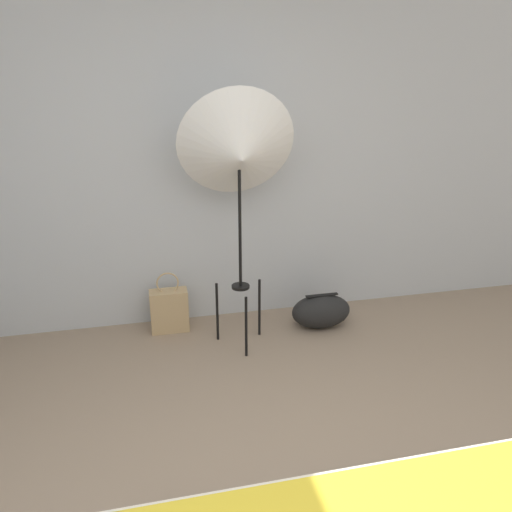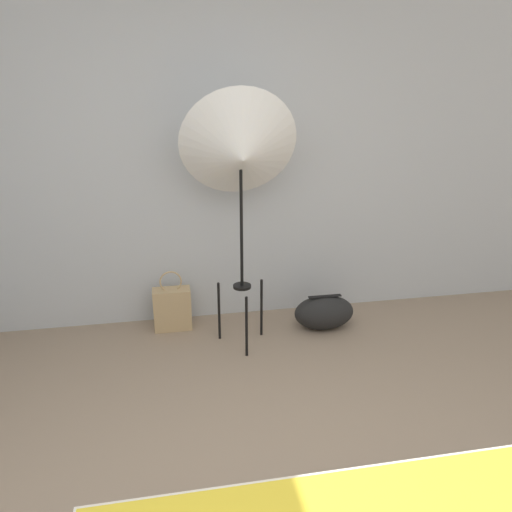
{
  "view_description": "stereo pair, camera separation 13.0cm",
  "coord_description": "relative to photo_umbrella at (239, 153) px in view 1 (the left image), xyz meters",
  "views": [
    {
      "loc": [
        -0.38,
        -1.2,
        1.9
      ],
      "look_at": [
        0.31,
        1.78,
        0.78
      ],
      "focal_mm": 35.0,
      "sensor_mm": 36.0,
      "label": 1
    },
    {
      "loc": [
        -0.25,
        -1.23,
        1.9
      ],
      "look_at": [
        0.31,
        1.78,
        0.78
      ],
      "focal_mm": 35.0,
      "sensor_mm": 36.0,
      "label": 2
    }
  ],
  "objects": [
    {
      "name": "photo_umbrella",
      "position": [
        0.0,
        0.0,
        0.0
      ],
      "size": [
        0.8,
        0.52,
        1.84
      ],
      "color": "black",
      "rests_on": "ground_plane"
    },
    {
      "name": "tote_bag",
      "position": [
        -0.5,
        0.32,
        -1.24
      ],
      "size": [
        0.29,
        0.14,
        0.49
      ],
      "color": "tan",
      "rests_on": "ground_plane"
    },
    {
      "name": "wall_back",
      "position": [
        -0.25,
        0.53,
        -0.11
      ],
      "size": [
        8.0,
        0.05,
        2.6
      ],
      "color": "#B7BCC1",
      "rests_on": "ground_plane"
    },
    {
      "name": "duffel_bag",
      "position": [
        0.67,
        0.11,
        -1.28
      ],
      "size": [
        0.47,
        0.27,
        0.28
      ],
      "color": "black",
      "rests_on": "ground_plane"
    }
  ]
}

